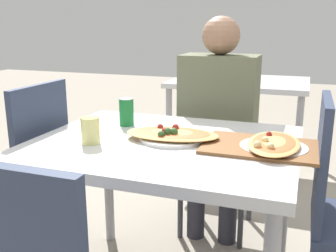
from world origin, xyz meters
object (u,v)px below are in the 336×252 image
object	(u,v)px
soda_can	(126,112)
pizza_second	(273,145)
chair_far_seated	(221,142)
dining_table	(165,160)
chair_side_left	(24,170)
drink_glass	(90,131)
person_seated	(218,112)
pizza_main	(172,135)

from	to	relation	value
soda_can	pizza_second	xyz separation A→B (m)	(0.67, -0.14, -0.04)
chair_far_seated	dining_table	bearing A→B (deg)	84.27
chair_side_left	drink_glass	world-z (taller)	chair_side_left
person_seated	drink_glass	xyz separation A→B (m)	(-0.34, -0.77, 0.06)
person_seated	pizza_main	bearing A→B (deg)	84.94
dining_table	chair_far_seated	distance (m)	0.77
chair_far_seated	person_seated	xyz separation A→B (m)	(-0.00, -0.12, 0.20)
chair_far_seated	person_seated	distance (m)	0.23
chair_far_seated	person_seated	world-z (taller)	person_seated
pizza_main	soda_can	world-z (taller)	soda_can
chair_far_seated	soda_can	size ratio (longest dim) A/B	7.41
person_seated	chair_side_left	bearing A→B (deg)	39.44
person_seated	chair_far_seated	bearing A→B (deg)	-90.00
drink_glass	pizza_second	size ratio (longest dim) A/B	0.31
dining_table	person_seated	bearing A→B (deg)	83.23
chair_side_left	person_seated	size ratio (longest dim) A/B	0.76
drink_glass	dining_table	bearing A→B (deg)	26.59
drink_glass	chair_far_seated	bearing A→B (deg)	69.19
soda_can	chair_side_left	bearing A→B (deg)	-158.74
dining_table	soda_can	bearing A→B (deg)	145.39
dining_table	drink_glass	xyz separation A→B (m)	(-0.26, -0.13, 0.13)
person_seated	soda_can	distance (m)	0.57
dining_table	chair_far_seated	world-z (taller)	chair_far_seated
chair_far_seated	drink_glass	size ratio (longest dim) A/B	8.91
drink_glass	pizza_main	bearing A→B (deg)	28.62
pizza_main	drink_glass	xyz separation A→B (m)	(-0.28, -0.15, 0.03)
person_seated	pizza_second	size ratio (longest dim) A/B	3.63
pizza_main	pizza_second	world-z (taller)	pizza_main
person_seated	soda_can	xyz separation A→B (m)	(-0.32, -0.46, 0.07)
chair_side_left	chair_far_seated	bearing A→B (deg)	-45.81
chair_far_seated	soda_can	bearing A→B (deg)	60.77
dining_table	chair_side_left	bearing A→B (deg)	-179.62
chair_side_left	pizza_second	distance (m)	1.15
dining_table	chair_side_left	distance (m)	0.72
drink_glass	pizza_second	bearing A→B (deg)	13.14
pizza_main	soda_can	distance (m)	0.31
person_seated	pizza_second	bearing A→B (deg)	119.47
chair_far_seated	pizza_second	xyz separation A→B (m)	(0.34, -0.72, 0.23)
drink_glass	chair_side_left	bearing A→B (deg)	164.21
chair_far_seated	pizza_main	bearing A→B (deg)	85.74
person_seated	pizza_main	distance (m)	0.62
chair_side_left	dining_table	bearing A→B (deg)	-89.62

